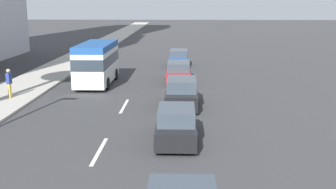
{
  "coord_description": "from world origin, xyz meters",
  "views": [
    {
      "loc": [
        -2.25,
        -3.38,
        6.05
      ],
      "look_at": [
        19.74,
        -2.61,
        1.06
      ],
      "focal_mm": 44.56,
      "sensor_mm": 36.0,
      "label": 1
    }
  ],
  "objects_px": {
    "pedestrian_by_tree": "(9,82)",
    "minibus_third": "(97,62)",
    "car_sixth": "(176,125)",
    "car_lead": "(179,58)",
    "car_second": "(179,72)",
    "car_fifth": "(181,93)"
  },
  "relations": [
    {
      "from": "car_fifth",
      "to": "car_sixth",
      "type": "xyz_separation_m",
      "value": [
        -6.13,
        0.2,
        -0.06
      ]
    },
    {
      "from": "car_second",
      "to": "car_lead",
      "type": "bearing_deg",
      "value": 0.55
    },
    {
      "from": "car_second",
      "to": "car_sixth",
      "type": "xyz_separation_m",
      "value": [
        -13.57,
        -0.04,
        -0.0
      ]
    },
    {
      "from": "pedestrian_by_tree",
      "to": "minibus_third",
      "type": "bearing_deg",
      "value": -29.84
    },
    {
      "from": "minibus_third",
      "to": "pedestrian_by_tree",
      "type": "distance_m",
      "value": 6.83
    },
    {
      "from": "car_fifth",
      "to": "car_sixth",
      "type": "relative_size",
      "value": 1.07
    },
    {
      "from": "car_second",
      "to": "car_fifth",
      "type": "xyz_separation_m",
      "value": [
        -7.45,
        -0.24,
        0.05
      ]
    },
    {
      "from": "car_second",
      "to": "pedestrian_by_tree",
      "type": "bearing_deg",
      "value": 121.13
    },
    {
      "from": "car_fifth",
      "to": "minibus_third",
      "type": "bearing_deg",
      "value": 44.11
    },
    {
      "from": "car_lead",
      "to": "pedestrian_by_tree",
      "type": "xyz_separation_m",
      "value": [
        -14.0,
        10.28,
        0.42
      ]
    },
    {
      "from": "car_lead",
      "to": "pedestrian_by_tree",
      "type": "bearing_deg",
      "value": 143.72
    },
    {
      "from": "car_fifth",
      "to": "car_sixth",
      "type": "bearing_deg",
      "value": 178.14
    },
    {
      "from": "minibus_third",
      "to": "car_sixth",
      "type": "xyz_separation_m",
      "value": [
        -12.53,
        -6.0,
        -0.91
      ]
    },
    {
      "from": "car_lead",
      "to": "car_second",
      "type": "height_order",
      "value": "car_lead"
    },
    {
      "from": "car_sixth",
      "to": "car_second",
      "type": "bearing_deg",
      "value": 0.19
    },
    {
      "from": "car_lead",
      "to": "pedestrian_by_tree",
      "type": "distance_m",
      "value": 17.37
    },
    {
      "from": "car_sixth",
      "to": "car_lead",
      "type": "bearing_deg",
      "value": 0.32
    },
    {
      "from": "car_second",
      "to": "car_fifth",
      "type": "distance_m",
      "value": 7.45
    },
    {
      "from": "car_lead",
      "to": "car_sixth",
      "type": "xyz_separation_m",
      "value": [
        -21.32,
        -0.12,
        -0.0
      ]
    },
    {
      "from": "car_lead",
      "to": "car_second",
      "type": "xyz_separation_m",
      "value": [
        -7.75,
        -0.07,
        0.0
      ]
    },
    {
      "from": "car_lead",
      "to": "minibus_third",
      "type": "height_order",
      "value": "minibus_third"
    },
    {
      "from": "car_fifth",
      "to": "pedestrian_by_tree",
      "type": "distance_m",
      "value": 10.67
    }
  ]
}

